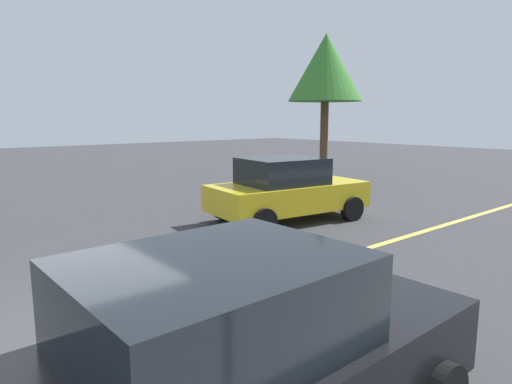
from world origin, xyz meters
name	(u,v)px	position (x,y,z in m)	size (l,w,h in m)	color
ground_plane	(49,345)	(0.00, 0.00, 0.00)	(80.00, 80.00, 0.00)	#38383A
lane_marking_centre	(246,285)	(3.00, 0.00, 0.01)	(28.00, 0.16, 0.01)	#E0D14C
car_black_behind_van	(233,359)	(0.62, -2.83, 0.84)	(4.30, 2.09, 1.69)	black
car_yellow_mid_road	(286,189)	(6.72, 2.96, 0.83)	(4.31, 2.52, 1.66)	gold
tree_left_verge	(326,69)	(12.66, 6.99, 4.62)	(2.98, 2.98, 5.99)	#513823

